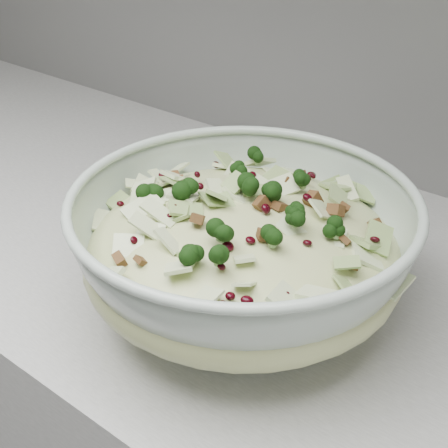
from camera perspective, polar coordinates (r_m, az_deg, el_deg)
name	(u,v)px	position (r m, az deg, el deg)	size (l,w,h in m)	color
counter	(195,448)	(1.12, -2.62, -19.81)	(3.60, 0.60, 0.90)	#B9B9B4
mixing_bowl	(243,252)	(0.63, 1.72, -2.54)	(0.41, 0.41, 0.14)	#AABBAD
salad	(243,233)	(0.62, 1.76, -0.81)	(0.36, 0.36, 0.14)	beige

